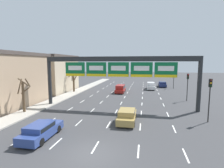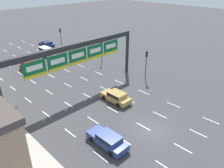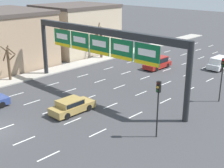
{
  "view_description": "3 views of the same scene",
  "coord_description": "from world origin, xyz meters",
  "px_view_note": "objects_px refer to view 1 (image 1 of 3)",
  "views": [
    {
      "loc": [
        3.63,
        -11.34,
        6.5
      ],
      "look_at": [
        -1.09,
        13.79,
        3.35
      ],
      "focal_mm": 28.0,
      "sensor_mm": 36.0,
      "label": 1
    },
    {
      "loc": [
        -16.82,
        -10.78,
        15.46
      ],
      "look_at": [
        1.36,
        7.42,
        2.71
      ],
      "focal_mm": 35.0,
      "sensor_mm": 36.0,
      "label": 2
    },
    {
      "loc": [
        23.59,
        -10.22,
        12.25
      ],
      "look_at": [
        1.95,
        12.64,
        1.62
      ],
      "focal_mm": 50.0,
      "sensor_mm": 36.0,
      "label": 3
    }
  ],
  "objects_px": {
    "car_navy": "(162,84)",
    "traffic_light_near_gantry": "(174,76)",
    "sign_gantry": "(119,67)",
    "suv_red": "(120,88)",
    "traffic_light_far_end": "(188,82)",
    "car_gold": "(127,115)",
    "tree_bare_second": "(24,94)",
    "car_blue": "(41,130)",
    "traffic_light_mid_block": "(210,92)",
    "suv_white": "(151,86)",
    "tree_bare_closest": "(73,80)"
  },
  "relations": [
    {
      "from": "traffic_light_near_gantry",
      "to": "traffic_light_mid_block",
      "type": "height_order",
      "value": "traffic_light_mid_block"
    },
    {
      "from": "sign_gantry",
      "to": "traffic_light_far_end",
      "type": "height_order",
      "value": "sign_gantry"
    },
    {
      "from": "car_navy",
      "to": "traffic_light_near_gantry",
      "type": "distance_m",
      "value": 4.41
    },
    {
      "from": "car_gold",
      "to": "tree_bare_second",
      "type": "height_order",
      "value": "tree_bare_second"
    },
    {
      "from": "suv_white",
      "to": "suv_red",
      "type": "bearing_deg",
      "value": -138.0
    },
    {
      "from": "tree_bare_closest",
      "to": "traffic_light_far_end",
      "type": "bearing_deg",
      "value": -11.89
    },
    {
      "from": "car_gold",
      "to": "suv_red",
      "type": "distance_m",
      "value": 18.87
    },
    {
      "from": "traffic_light_far_end",
      "to": "sign_gantry",
      "type": "bearing_deg",
      "value": -148.09
    },
    {
      "from": "car_blue",
      "to": "traffic_light_far_end",
      "type": "xyz_separation_m",
      "value": [
        15.79,
        18.05,
        2.59
      ]
    },
    {
      "from": "sign_gantry",
      "to": "traffic_light_mid_block",
      "type": "distance_m",
      "value": 11.63
    },
    {
      "from": "sign_gantry",
      "to": "tree_bare_closest",
      "type": "xyz_separation_m",
      "value": [
        -11.76,
        11.45,
        -3.15
      ]
    },
    {
      "from": "traffic_light_mid_block",
      "to": "car_gold",
      "type": "bearing_deg",
      "value": -169.28
    },
    {
      "from": "sign_gantry",
      "to": "traffic_light_mid_block",
      "type": "relative_size",
      "value": 4.59
    },
    {
      "from": "car_blue",
      "to": "traffic_light_far_end",
      "type": "bearing_deg",
      "value": 48.82
    },
    {
      "from": "car_navy",
      "to": "tree_bare_closest",
      "type": "bearing_deg",
      "value": -148.64
    },
    {
      "from": "car_navy",
      "to": "car_blue",
      "type": "bearing_deg",
      "value": -110.83
    },
    {
      "from": "suv_red",
      "to": "traffic_light_near_gantry",
      "type": "height_order",
      "value": "traffic_light_near_gantry"
    },
    {
      "from": "traffic_light_mid_block",
      "to": "tree_bare_closest",
      "type": "height_order",
      "value": "tree_bare_closest"
    },
    {
      "from": "car_blue",
      "to": "traffic_light_near_gantry",
      "type": "relative_size",
      "value": 1.02
    },
    {
      "from": "traffic_light_mid_block",
      "to": "sign_gantry",
      "type": "bearing_deg",
      "value": 158.25
    },
    {
      "from": "car_blue",
      "to": "tree_bare_second",
      "type": "xyz_separation_m",
      "value": [
        -6.58,
        6.57,
        1.74
      ]
    },
    {
      "from": "sign_gantry",
      "to": "traffic_light_near_gantry",
      "type": "distance_m",
      "value": 23.73
    },
    {
      "from": "suv_red",
      "to": "tree_bare_second",
      "type": "xyz_separation_m",
      "value": [
        -10.12,
        -17.48,
        1.54
      ]
    },
    {
      "from": "traffic_light_near_gantry",
      "to": "traffic_light_far_end",
      "type": "height_order",
      "value": "traffic_light_far_end"
    },
    {
      "from": "car_blue",
      "to": "car_navy",
      "type": "height_order",
      "value": "car_navy"
    },
    {
      "from": "car_navy",
      "to": "traffic_light_mid_block",
      "type": "relative_size",
      "value": 0.92
    },
    {
      "from": "car_blue",
      "to": "tree_bare_second",
      "type": "distance_m",
      "value": 9.47
    },
    {
      "from": "suv_red",
      "to": "tree_bare_closest",
      "type": "distance_m",
      "value": 10.51
    },
    {
      "from": "traffic_light_near_gantry",
      "to": "traffic_light_far_end",
      "type": "distance_m",
      "value": 14.28
    },
    {
      "from": "sign_gantry",
      "to": "suv_red",
      "type": "relative_size",
      "value": 4.73
    },
    {
      "from": "suv_white",
      "to": "traffic_light_near_gantry",
      "type": "relative_size",
      "value": 0.95
    },
    {
      "from": "traffic_light_near_gantry",
      "to": "traffic_light_mid_block",
      "type": "relative_size",
      "value": 0.95
    },
    {
      "from": "car_navy",
      "to": "traffic_light_near_gantry",
      "type": "bearing_deg",
      "value": -47.75
    },
    {
      "from": "car_navy",
      "to": "suv_red",
      "type": "height_order",
      "value": "suv_red"
    },
    {
      "from": "suv_white",
      "to": "traffic_light_mid_block",
      "type": "relative_size",
      "value": 0.9
    },
    {
      "from": "car_navy",
      "to": "tree_bare_second",
      "type": "distance_m",
      "value": 34.77
    },
    {
      "from": "car_navy",
      "to": "traffic_light_mid_block",
      "type": "xyz_separation_m",
      "value": [
        2.26,
        -27.9,
        2.66
      ]
    },
    {
      "from": "traffic_light_far_end",
      "to": "car_navy",
      "type": "bearing_deg",
      "value": 98.28
    },
    {
      "from": "sign_gantry",
      "to": "car_gold",
      "type": "bearing_deg",
      "value": -72.74
    },
    {
      "from": "car_blue",
      "to": "traffic_light_far_end",
      "type": "height_order",
      "value": "traffic_light_far_end"
    },
    {
      "from": "traffic_light_near_gantry",
      "to": "sign_gantry",
      "type": "bearing_deg",
      "value": -117.13
    },
    {
      "from": "suv_red",
      "to": "traffic_light_mid_block",
      "type": "xyz_separation_m",
      "value": [
        12.05,
        -16.93,
        2.48
      ]
    },
    {
      "from": "car_blue",
      "to": "traffic_light_near_gantry",
      "type": "distance_m",
      "value": 36.06
    },
    {
      "from": "traffic_light_far_end",
      "to": "suv_red",
      "type": "bearing_deg",
      "value": 153.91
    },
    {
      "from": "sign_gantry",
      "to": "car_navy",
      "type": "height_order",
      "value": "sign_gantry"
    },
    {
      "from": "car_navy",
      "to": "suv_white",
      "type": "distance_m",
      "value": 5.96
    },
    {
      "from": "car_gold",
      "to": "traffic_light_mid_block",
      "type": "xyz_separation_m",
      "value": [
        8.74,
        1.66,
        2.64
      ]
    },
    {
      "from": "car_gold",
      "to": "tree_bare_second",
      "type": "xyz_separation_m",
      "value": [
        -13.43,
        1.1,
        1.71
      ]
    },
    {
      "from": "car_navy",
      "to": "suv_red",
      "type": "xyz_separation_m",
      "value": [
        -9.79,
        -10.97,
        0.18
      ]
    },
    {
      "from": "traffic_light_mid_block",
      "to": "traffic_light_far_end",
      "type": "xyz_separation_m",
      "value": [
        0.21,
        10.92,
        -0.09
      ]
    }
  ]
}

